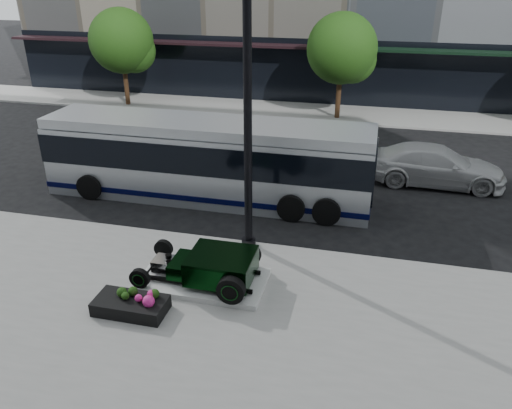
% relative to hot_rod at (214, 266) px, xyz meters
% --- Properties ---
extents(ground, '(120.00, 120.00, 0.00)m').
position_rel_hot_rod_xyz_m(ground, '(0.68, 4.49, -0.70)').
color(ground, black).
rests_on(ground, ground).
extents(sidewalk_far, '(70.00, 4.00, 0.12)m').
position_rel_hot_rod_xyz_m(sidewalk_far, '(0.68, 18.49, -0.64)').
color(sidewalk_far, gray).
rests_on(sidewalk_far, ground).
extents(street_trees, '(29.80, 3.80, 5.70)m').
position_rel_hot_rod_xyz_m(street_trees, '(1.82, 17.57, 3.07)').
color(street_trees, black).
rests_on(street_trees, sidewalk_far).
extents(display_plinth, '(3.40, 1.80, 0.15)m').
position_rel_hot_rod_xyz_m(display_plinth, '(-0.33, 0.00, -0.50)').
color(display_plinth, silver).
rests_on(display_plinth, sidewalk_near).
extents(hot_rod, '(3.22, 2.00, 0.81)m').
position_rel_hot_rod_xyz_m(hot_rod, '(0.00, 0.00, 0.00)').
color(hot_rod, black).
rests_on(hot_rod, display_plinth).
extents(info_plaque, '(0.47, 0.41, 0.31)m').
position_rel_hot_rod_xyz_m(info_plaque, '(-1.81, -1.39, -0.45)').
color(info_plaque, silver).
rests_on(info_plaque, sidewalk_near).
extents(lamppost, '(0.43, 0.43, 7.82)m').
position_rel_hot_rod_xyz_m(lamppost, '(0.36, 2.29, 3.04)').
color(lamppost, black).
rests_on(lamppost, sidewalk_near).
extents(flower_planter, '(1.79, 0.90, 0.58)m').
position_rel_hot_rod_xyz_m(flower_planter, '(-1.65, -1.61, -0.37)').
color(flower_planter, black).
rests_on(flower_planter, sidewalk_near).
extents(transit_bus, '(12.12, 2.88, 2.92)m').
position_rel_hot_rod_xyz_m(transit_bus, '(-2.08, 5.72, 0.79)').
color(transit_bus, '#B9BDC3').
rests_on(transit_bus, ground).
extents(white_sedan, '(5.32, 2.19, 1.54)m').
position_rel_hot_rod_xyz_m(white_sedan, '(6.31, 9.01, 0.07)').
color(white_sedan, silver).
rests_on(white_sedan, ground).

